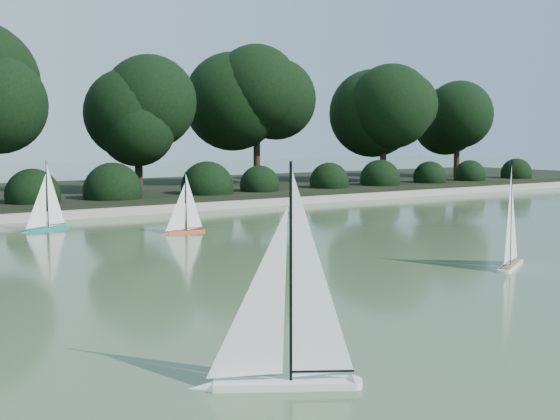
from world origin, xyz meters
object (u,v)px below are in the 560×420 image
sailboat_white_b (512,249)px  sailboat_teal (43,219)px  race_buoy (266,315)px  sailboat_white_a (271,351)px  sailboat_orange (182,223)px

sailboat_white_b → sailboat_teal: sailboat_white_b is taller
sailboat_teal → race_buoy: 7.45m
sailboat_white_a → race_buoy: sailboat_white_a is taller
sailboat_white_a → race_buoy: (1.02, 1.67, -0.26)m
sailboat_white_b → sailboat_orange: 5.83m
sailboat_white_b → sailboat_teal: size_ratio=1.11×
race_buoy → sailboat_white_b: bearing=4.9°
sailboat_white_a → sailboat_teal: 9.16m
sailboat_white_a → sailboat_teal: bearing=84.3°
sailboat_white_b → sailboat_white_a: bearing=-158.5°
sailboat_orange → race_buoy: (-1.86, -5.73, -0.18)m
race_buoy → sailboat_teal: bearing=90.9°
sailboat_white_b → sailboat_orange: size_ratio=1.29×
sailboat_white_a → sailboat_white_b: bearing=21.5°
sailboat_white_a → sailboat_orange: sailboat_white_a is taller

